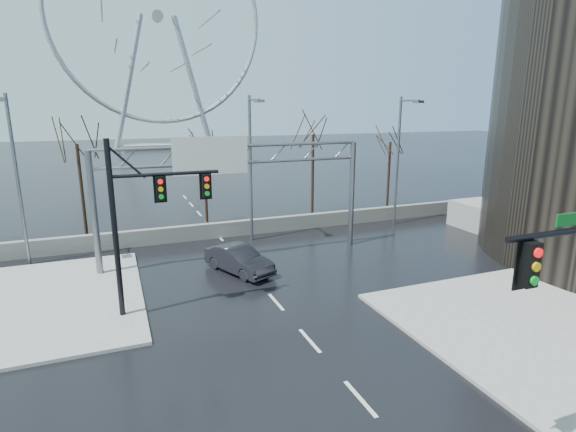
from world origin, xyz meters
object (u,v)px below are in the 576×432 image
signal_mast_far (141,211)px  car (239,259)px  sign_gantry (230,177)px  ferris_wheel (158,26)px

signal_mast_far → car: 7.61m
sign_gantry → ferris_wheel: size_ratio=0.32×
signal_mast_far → car: size_ratio=1.73×
sign_gantry → car: 5.01m
signal_mast_far → sign_gantry: (5.49, 6.00, 0.35)m
sign_gantry → car: bearing=-94.7°
signal_mast_far → sign_gantry: signal_mast_far is taller
signal_mast_far → ferris_wheel: size_ratio=0.16×
sign_gantry → ferris_wheel: bearing=86.2°
signal_mast_far → sign_gantry: 8.14m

